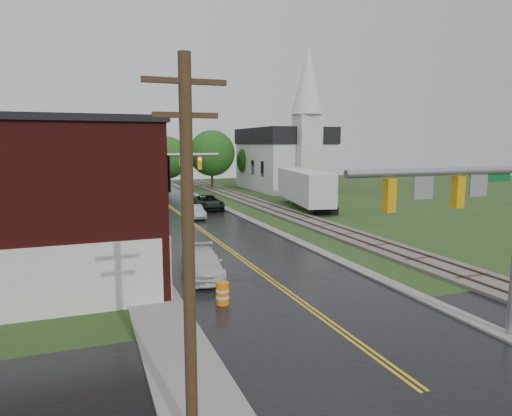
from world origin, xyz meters
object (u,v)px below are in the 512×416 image
brick_building (6,205)px  church (287,152)px  semi_trailer (305,186)px  traffic_signal_far (157,170)px  utility_pole_c (104,165)px  construction_barrel (222,294)px  sedan_silver (195,212)px  traffic_signal_near (474,207)px  tree_left_c (30,170)px  utility_pole_b (118,179)px  utility_pole_a (188,252)px  tree_left_e (84,164)px  pickup_white (202,264)px  suv_dark (208,203)px

brick_building → church: size_ratio=0.71×
semi_trailer → traffic_signal_far: bearing=-154.9°
utility_pole_c → construction_barrel: bearing=-84.4°
church → sedan_silver: church is taller
traffic_signal_near → tree_left_c: tree_left_c is taller
utility_pole_b → sedan_silver: utility_pole_b is taller
semi_trailer → brick_building: bearing=-142.6°
utility_pole_a → construction_barrel: bearing=69.3°
church → traffic_signal_far: church is taller
traffic_signal_far → tree_left_e: bearing=105.9°
semi_trailer → construction_barrel: semi_trailer is taller
pickup_white → traffic_signal_far: bearing=98.8°
tree_left_e → semi_trailer: bearing=-25.7°
tree_left_c → brick_building: bearing=-86.9°
utility_pole_a → pickup_white: (3.60, 13.47, -4.00)m
pickup_white → construction_barrel: bearing=-84.8°
brick_building → sedan_silver: (13.28, 17.48, -3.51)m
sedan_silver → suv_dark: bearing=60.9°
brick_building → church: 50.58m
brick_building → tree_left_c: brick_building is taller
utility_pole_b → suv_dark: (10.30, 15.71, -3.94)m
traffic_signal_near → construction_barrel: bearing=134.4°
church → pickup_white: size_ratio=4.04×
utility_pole_c → sedan_silver: utility_pole_c is taller
traffic_signal_far → utility_pole_a: (-3.33, -27.00, -0.25)m
brick_building → utility_pole_c: (5.68, 29.00, 0.57)m
tree_left_c → utility_pole_c: bearing=30.2°
brick_building → tree_left_c: size_ratio=1.87×
utility_pole_c → semi_trailer: bearing=-23.6°
brick_building → utility_pole_c: size_ratio=1.59×
traffic_signal_far → suv_dark: traffic_signal_far is taller
utility_pole_a → suv_dark: size_ratio=1.60×
utility_pole_c → utility_pole_b: bearing=-90.0°
utility_pole_b → pickup_white: 10.08m
utility_pole_a → utility_pole_b: same height
traffic_signal_far → semi_trailer: traffic_signal_far is taller
traffic_signal_near → tree_left_e: tree_left_e is taller
semi_trailer → utility_pole_a: bearing=-120.3°
brick_building → tree_left_e: (3.64, 30.90, 0.66)m
brick_building → utility_pole_a: bearing=-69.3°
utility_pole_a → utility_pole_b: (0.00, 22.00, 0.00)m
utility_pole_a → utility_pole_c: 44.00m
church → utility_pole_b: (-26.80, -31.74, -1.11)m
utility_pole_b → church: bearing=49.8°
brick_building → semi_trailer: 33.01m
tree_left_e → pickup_white: tree_left_e is taller
sedan_silver → tree_left_e: bearing=123.9°
utility_pole_a → sedan_silver: size_ratio=2.33×
traffic_signal_near → sedan_silver: (-2.67, 30.48, -4.33)m
traffic_signal_far → tree_left_c: tree_left_c is taller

